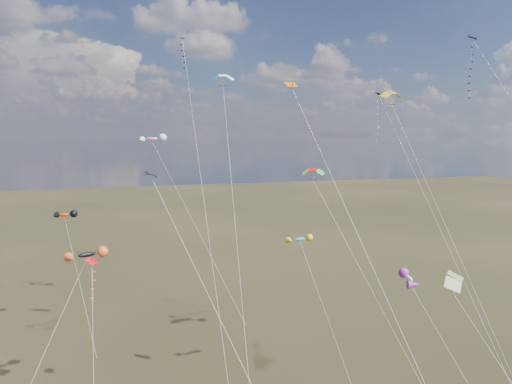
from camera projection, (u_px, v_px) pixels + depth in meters
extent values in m
cube|color=black|center=(472.00, 38.00, 47.50)|extent=(1.27, 1.26, 0.39)
cube|color=#081646|center=(182.00, 38.00, 59.59)|extent=(0.80, 0.74, 0.35)
cylinder|color=silver|center=(203.00, 194.00, 47.39)|extent=(0.31, 30.46, 37.40)
cube|color=black|center=(151.00, 174.00, 31.95)|extent=(0.82, 0.86, 0.32)
cylinder|color=silver|center=(243.00, 365.00, 27.46)|extent=(9.37, 15.09, 22.10)
cube|color=red|center=(92.00, 261.00, 42.73)|extent=(1.43, 1.44, 0.49)
cylinder|color=silver|center=(93.00, 344.00, 40.16)|extent=(0.11, 7.15, 13.10)
cube|color=#0E1947|center=(379.00, 94.00, 50.85)|extent=(0.64, 0.67, 0.26)
cylinder|color=silver|center=(443.00, 235.00, 46.47)|extent=(6.87, 15.09, 29.39)
cube|color=#C95F0D|center=(291.00, 85.00, 36.71)|extent=(0.94, 0.85, 0.45)
cylinder|color=silver|center=(394.00, 313.00, 26.82)|extent=(3.55, 25.59, 28.86)
cylinder|color=silver|center=(457.00, 243.00, 43.12)|extent=(3.39, 18.31, 29.42)
cylinder|color=silver|center=(236.00, 228.00, 44.57)|extent=(1.96, 19.76, 31.60)
cylinder|color=silver|center=(383.00, 306.00, 37.64)|extent=(6.20, 15.53, 21.59)
ellipsoid|color=black|center=(87.00, 255.00, 43.69)|extent=(3.57, 2.42, 1.10)
cylinder|color=silver|center=(46.00, 348.00, 38.97)|extent=(6.56, 9.79, 13.43)
ellipsoid|color=#E43200|center=(64.00, 215.00, 59.27)|extent=(2.99, 1.93, 1.20)
cylinder|color=silver|center=(79.00, 282.00, 54.93)|extent=(4.09, 12.23, 14.50)
cube|color=#332316|center=(97.00, 359.00, 50.59)|extent=(0.10, 0.10, 0.12)
ellipsoid|color=silver|center=(409.00, 278.00, 36.06)|extent=(1.59, 2.89, 0.86)
cylinder|color=silver|center=(468.00, 382.00, 33.51)|extent=(4.84, 8.58, 13.57)
ellipsoid|color=red|center=(152.00, 139.00, 66.43)|extent=(3.78, 2.25, 1.34)
cylinder|color=silver|center=(197.00, 227.00, 63.07)|extent=(10.61, 13.36, 24.26)
cube|color=#332316|center=(246.00, 325.00, 59.70)|extent=(0.10, 0.10, 0.12)
ellipsoid|color=blue|center=(300.00, 239.00, 46.37)|extent=(2.56, 1.16, 0.84)
cylinder|color=silver|center=(329.00, 321.00, 43.61)|extent=(2.79, 8.49, 14.29)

